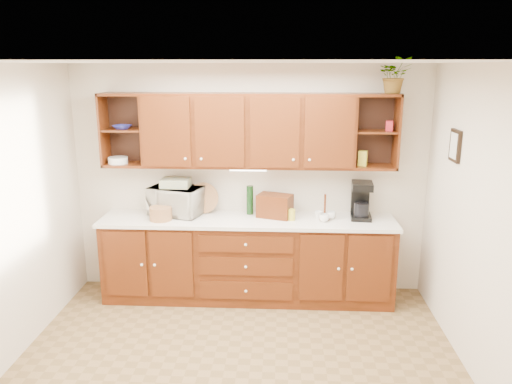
# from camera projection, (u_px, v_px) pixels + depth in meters

# --- Properties ---
(floor) EXTENTS (4.00, 4.00, 0.00)m
(floor) POSITION_uv_depth(u_px,v_px,m) (237.00, 371.00, 4.33)
(floor) COLOR brown
(floor) RESTS_ON ground
(ceiling) EXTENTS (4.00, 4.00, 0.00)m
(ceiling) POSITION_uv_depth(u_px,v_px,m) (233.00, 62.00, 3.68)
(ceiling) COLOR white
(ceiling) RESTS_ON back_wall
(back_wall) EXTENTS (4.00, 0.00, 4.00)m
(back_wall) POSITION_uv_depth(u_px,v_px,m) (249.00, 180.00, 5.70)
(back_wall) COLOR beige
(back_wall) RESTS_ON floor
(right_wall) EXTENTS (0.00, 3.50, 3.50)m
(right_wall) POSITION_uv_depth(u_px,v_px,m) (489.00, 233.00, 3.90)
(right_wall) COLOR beige
(right_wall) RESTS_ON floor
(base_cabinets) EXTENTS (3.20, 0.60, 0.90)m
(base_cabinets) POSITION_uv_depth(u_px,v_px,m) (248.00, 260.00, 5.62)
(base_cabinets) COLOR #381706
(base_cabinets) RESTS_ON floor
(countertop) EXTENTS (3.24, 0.64, 0.04)m
(countertop) POSITION_uv_depth(u_px,v_px,m) (248.00, 220.00, 5.49)
(countertop) COLOR silver
(countertop) RESTS_ON base_cabinets
(upper_cabinets) EXTENTS (3.20, 0.33, 0.80)m
(upper_cabinets) POSITION_uv_depth(u_px,v_px,m) (249.00, 130.00, 5.40)
(upper_cabinets) COLOR #381706
(upper_cabinets) RESTS_ON back_wall
(undercabinet_light) EXTENTS (0.40, 0.05, 0.02)m
(undercabinet_light) POSITION_uv_depth(u_px,v_px,m) (248.00, 170.00, 5.45)
(undercabinet_light) COLOR white
(undercabinet_light) RESTS_ON upper_cabinets
(framed_picture) EXTENTS (0.03, 0.24, 0.30)m
(framed_picture) POSITION_uv_depth(u_px,v_px,m) (455.00, 146.00, 4.64)
(framed_picture) COLOR black
(framed_picture) RESTS_ON right_wall
(wicker_basket) EXTENTS (0.26, 0.26, 0.15)m
(wicker_basket) POSITION_uv_depth(u_px,v_px,m) (161.00, 214.00, 5.41)
(wicker_basket) COLOR #9C6A41
(wicker_basket) RESTS_ON countertop
(microwave) EXTENTS (0.66, 0.53, 0.32)m
(microwave) POSITION_uv_depth(u_px,v_px,m) (176.00, 201.00, 5.61)
(microwave) COLOR beige
(microwave) RESTS_ON countertop
(towel_stack) EXTENTS (0.32, 0.24, 0.09)m
(towel_stack) POSITION_uv_depth(u_px,v_px,m) (176.00, 183.00, 5.56)
(towel_stack) COLOR #EED470
(towel_stack) RESTS_ON microwave
(wine_bottle) EXTENTS (0.10, 0.10, 0.33)m
(wine_bottle) POSITION_uv_depth(u_px,v_px,m) (250.00, 200.00, 5.61)
(wine_bottle) COLOR black
(wine_bottle) RESTS_ON countertop
(woven_tray) EXTENTS (0.36, 0.10, 0.35)m
(woven_tray) POSITION_uv_depth(u_px,v_px,m) (203.00, 212.00, 5.70)
(woven_tray) COLOR #9C6A41
(woven_tray) RESTS_ON countertop
(bread_box) EXTENTS (0.42, 0.34, 0.26)m
(bread_box) POSITION_uv_depth(u_px,v_px,m) (275.00, 206.00, 5.51)
(bread_box) COLOR #381706
(bread_box) RESTS_ON countertop
(mug_tree) EXTENTS (0.27, 0.26, 0.29)m
(mug_tree) POSITION_uv_depth(u_px,v_px,m) (325.00, 216.00, 5.44)
(mug_tree) COLOR #381706
(mug_tree) RESTS_ON countertop
(canister_red) EXTENTS (0.13, 0.13, 0.13)m
(canister_red) POSITION_uv_depth(u_px,v_px,m) (360.00, 213.00, 5.47)
(canister_red) COLOR maroon
(canister_red) RESTS_ON countertop
(canister_white) EXTENTS (0.09, 0.09, 0.17)m
(canister_white) POSITION_uv_depth(u_px,v_px,m) (286.00, 209.00, 5.53)
(canister_white) COLOR white
(canister_white) RESTS_ON countertop
(canister_yellow) EXTENTS (0.10, 0.10, 0.12)m
(canister_yellow) POSITION_uv_depth(u_px,v_px,m) (291.00, 215.00, 5.42)
(canister_yellow) COLOR gold
(canister_yellow) RESTS_ON countertop
(coffee_maker) EXTENTS (0.24, 0.30, 0.41)m
(coffee_maker) POSITION_uv_depth(u_px,v_px,m) (361.00, 201.00, 5.46)
(coffee_maker) COLOR black
(coffee_maker) RESTS_ON countertop
(bowl_stack) EXTENTS (0.24, 0.24, 0.05)m
(bowl_stack) POSITION_uv_depth(u_px,v_px,m) (122.00, 127.00, 5.42)
(bowl_stack) COLOR navy
(bowl_stack) RESTS_ON upper_cabinets
(plate_stack) EXTENTS (0.28, 0.28, 0.07)m
(plate_stack) POSITION_uv_depth(u_px,v_px,m) (118.00, 160.00, 5.52)
(plate_stack) COLOR white
(plate_stack) RESTS_ON upper_cabinets
(pantry_box_yellow) EXTENTS (0.11, 0.10, 0.16)m
(pantry_box_yellow) POSITION_uv_depth(u_px,v_px,m) (363.00, 158.00, 5.38)
(pantry_box_yellow) COLOR gold
(pantry_box_yellow) RESTS_ON upper_cabinets
(pantry_box_red) EXTENTS (0.09, 0.08, 0.11)m
(pantry_box_red) POSITION_uv_depth(u_px,v_px,m) (390.00, 126.00, 5.27)
(pantry_box_red) COLOR maroon
(pantry_box_red) RESTS_ON upper_cabinets
(potted_plant) EXTENTS (0.34, 0.29, 0.37)m
(potted_plant) POSITION_uv_depth(u_px,v_px,m) (395.00, 75.00, 5.13)
(potted_plant) COLOR #999999
(potted_plant) RESTS_ON upper_cabinets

